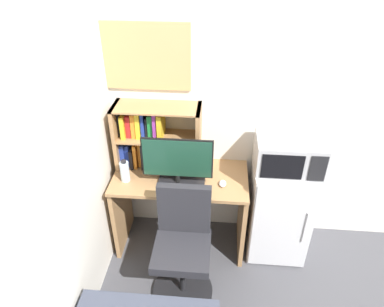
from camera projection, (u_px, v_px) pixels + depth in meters
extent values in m
cube|color=silver|center=(357.00, 109.00, 2.77)|extent=(6.40, 0.04, 2.60)
cube|color=silver|center=(5.00, 249.00, 1.57)|extent=(0.04, 4.40, 2.60)
cube|color=#997047|center=(180.00, 178.00, 2.92)|extent=(1.12, 0.57, 0.03)
cube|color=#997047|center=(122.00, 208.00, 3.17)|extent=(0.04, 0.51, 0.74)
cube|color=#997047|center=(242.00, 216.00, 3.09)|extent=(0.04, 0.51, 0.74)
cube|color=#997047|center=(118.00, 135.00, 2.92)|extent=(0.03, 0.27, 0.56)
cube|color=#997047|center=(199.00, 139.00, 2.87)|extent=(0.03, 0.27, 0.56)
cube|color=#997047|center=(156.00, 107.00, 2.74)|extent=(0.71, 0.27, 0.01)
cube|color=#997047|center=(158.00, 137.00, 2.89)|extent=(0.64, 0.27, 0.01)
cube|color=navy|center=(125.00, 151.00, 3.02)|extent=(0.04, 0.21, 0.22)
cube|color=navy|center=(130.00, 152.00, 3.03)|extent=(0.03, 0.18, 0.21)
cube|color=black|center=(134.00, 154.00, 3.02)|extent=(0.03, 0.22, 0.18)
cube|color=orange|center=(137.00, 152.00, 3.01)|extent=(0.03, 0.21, 0.22)
cube|color=orange|center=(141.00, 150.00, 3.02)|extent=(0.03, 0.17, 0.25)
cube|color=black|center=(145.00, 152.00, 3.00)|extent=(0.04, 0.22, 0.24)
cube|color=navy|center=(151.00, 150.00, 3.01)|extent=(0.03, 0.16, 0.25)
cube|color=black|center=(121.00, 121.00, 2.88)|extent=(0.02, 0.16, 0.22)
cube|color=gold|center=(125.00, 123.00, 2.87)|extent=(0.03, 0.22, 0.20)
cube|color=#B21E1E|center=(130.00, 123.00, 2.87)|extent=(0.04, 0.18, 0.19)
cube|color=orange|center=(135.00, 122.00, 2.86)|extent=(0.03, 0.18, 0.21)
cube|color=gold|center=(140.00, 122.00, 2.86)|extent=(0.04, 0.19, 0.22)
cube|color=navy|center=(144.00, 121.00, 2.85)|extent=(0.03, 0.18, 0.23)
cube|color=black|center=(148.00, 124.00, 2.87)|extent=(0.02, 0.16, 0.17)
cube|color=#197233|center=(152.00, 123.00, 2.86)|extent=(0.04, 0.18, 0.20)
cube|color=purple|center=(156.00, 122.00, 2.84)|extent=(0.03, 0.21, 0.23)
cube|color=gold|center=(161.00, 123.00, 2.84)|extent=(0.04, 0.22, 0.22)
cylinder|color=black|center=(178.00, 183.00, 2.82)|extent=(0.21, 0.21, 0.02)
cylinder|color=black|center=(178.00, 179.00, 2.80)|extent=(0.04, 0.04, 0.07)
cube|color=black|center=(177.00, 158.00, 2.69)|extent=(0.56, 0.01, 0.34)
cube|color=#193D2D|center=(177.00, 158.00, 2.69)|extent=(0.53, 0.02, 0.32)
cube|color=black|center=(181.00, 183.00, 2.82)|extent=(0.38, 0.16, 0.02)
ellipsoid|color=silver|center=(223.00, 183.00, 2.80)|extent=(0.06, 0.09, 0.03)
cylinder|color=silver|center=(125.00, 172.00, 2.82)|extent=(0.07, 0.07, 0.17)
cylinder|color=black|center=(123.00, 162.00, 2.76)|extent=(0.04, 0.04, 0.02)
cube|color=silver|center=(278.00, 209.00, 3.04)|extent=(0.50, 0.47, 0.89)
cube|color=silver|center=(282.00, 230.00, 2.84)|extent=(0.48, 0.01, 0.86)
cylinder|color=#B2B2B7|center=(305.00, 228.00, 2.79)|extent=(0.01, 0.01, 0.31)
cube|color=#ADADB2|center=(288.00, 153.00, 2.72)|extent=(0.51, 0.38, 0.27)
cube|color=black|center=(282.00, 167.00, 2.57)|extent=(0.31, 0.01, 0.21)
cube|color=black|center=(318.00, 169.00, 2.55)|extent=(0.12, 0.01, 0.22)
cylinder|color=black|center=(183.00, 290.00, 2.85)|extent=(0.48, 0.48, 0.04)
cylinder|color=black|center=(182.00, 272.00, 2.73)|extent=(0.04, 0.04, 0.45)
cube|color=#232328|center=(182.00, 251.00, 2.59)|extent=(0.42, 0.42, 0.07)
cube|color=#232328|center=(184.00, 209.00, 2.62)|extent=(0.40, 0.06, 0.43)
cube|color=tan|center=(143.00, 57.00, 2.66)|extent=(0.74, 0.02, 0.52)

